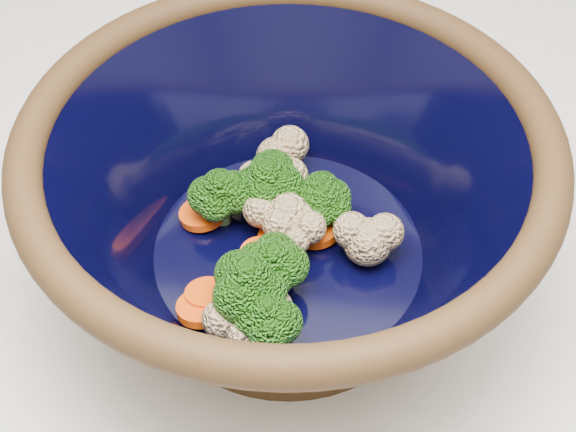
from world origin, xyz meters
name	(u,v)px	position (x,y,z in m)	size (l,w,h in m)	color
mixing_bowl	(288,202)	(-0.08, -0.02, 0.98)	(0.39, 0.39, 0.14)	black
vegetable_pile	(275,228)	(-0.09, -0.03, 0.96)	(0.15, 0.18, 0.06)	#608442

